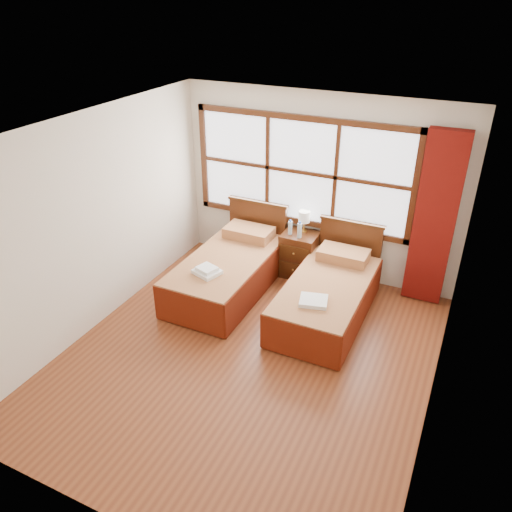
% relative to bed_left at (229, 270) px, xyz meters
% --- Properties ---
extents(floor, '(4.50, 4.50, 0.00)m').
position_rel_bed_left_xyz_m(floor, '(0.87, -1.20, -0.30)').
color(floor, brown).
rests_on(floor, ground).
extents(ceiling, '(4.50, 4.50, 0.00)m').
position_rel_bed_left_xyz_m(ceiling, '(0.87, -1.20, 2.30)').
color(ceiling, white).
rests_on(ceiling, wall_back).
extents(wall_back, '(4.00, 0.00, 4.00)m').
position_rel_bed_left_xyz_m(wall_back, '(0.87, 1.05, 1.00)').
color(wall_back, silver).
rests_on(wall_back, floor).
extents(wall_left, '(0.00, 4.50, 4.50)m').
position_rel_bed_left_xyz_m(wall_left, '(-1.13, -1.20, 1.00)').
color(wall_left, silver).
rests_on(wall_left, floor).
extents(wall_right, '(0.00, 4.50, 4.50)m').
position_rel_bed_left_xyz_m(wall_right, '(2.87, -1.20, 1.00)').
color(wall_right, silver).
rests_on(wall_right, floor).
extents(window, '(3.16, 0.06, 1.56)m').
position_rel_bed_left_xyz_m(window, '(0.62, 1.01, 1.20)').
color(window, white).
rests_on(window, wall_back).
extents(curtain, '(0.50, 0.16, 2.30)m').
position_rel_bed_left_xyz_m(curtain, '(2.47, 0.91, 0.87)').
color(curtain, maroon).
rests_on(curtain, wall_back).
extents(bed_left, '(1.02, 2.04, 0.98)m').
position_rel_bed_left_xyz_m(bed_left, '(0.00, 0.00, 0.00)').
color(bed_left, '#42220D').
rests_on(bed_left, floor).
extents(bed_right, '(0.98, 2.00, 0.94)m').
position_rel_bed_left_xyz_m(bed_right, '(1.43, 0.00, -0.01)').
color(bed_right, '#42220D').
rests_on(bed_right, floor).
extents(nightstand, '(0.50, 0.49, 0.66)m').
position_rel_bed_left_xyz_m(nightstand, '(0.74, 0.80, 0.03)').
color(nightstand, '#48220F').
rests_on(nightstand, floor).
extents(towels_left, '(0.38, 0.36, 0.09)m').
position_rel_bed_left_xyz_m(towels_left, '(-0.03, -0.52, 0.27)').
color(towels_left, white).
rests_on(towels_left, bed_left).
extents(towels_right, '(0.38, 0.35, 0.05)m').
position_rel_bed_left_xyz_m(towels_right, '(1.41, -0.54, 0.23)').
color(towels_right, white).
rests_on(towels_right, bed_right).
extents(lamp, '(0.16, 0.16, 0.31)m').
position_rel_bed_left_xyz_m(lamp, '(0.75, 0.90, 0.58)').
color(lamp, gold).
rests_on(lamp, nightstand).
extents(bottle_near, '(0.06, 0.06, 0.22)m').
position_rel_bed_left_xyz_m(bottle_near, '(0.60, 0.73, 0.46)').
color(bottle_near, '#A4C3D3').
rests_on(bottle_near, nightstand).
extents(bottle_far, '(0.06, 0.06, 0.24)m').
position_rel_bed_left_xyz_m(bottle_far, '(0.76, 0.69, 0.47)').
color(bottle_far, '#A4C3D3').
rests_on(bottle_far, nightstand).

